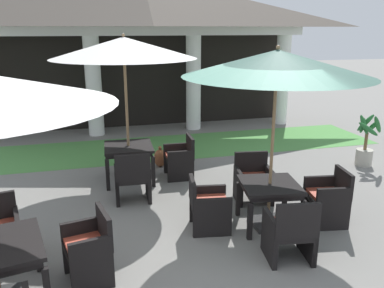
{
  "coord_description": "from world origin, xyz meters",
  "views": [
    {
      "loc": [
        -1.6,
        -4.51,
        3.0
      ],
      "look_at": [
        0.04,
        1.78,
        1.09
      ],
      "focal_mm": 37.08,
      "sensor_mm": 36.0,
      "label": 1
    }
  ],
  "objects_px": {
    "patio_chair_mid_right_east": "(180,158)",
    "patio_chair_mid_right_south": "(133,179)",
    "patio_chair_near_foreground_north": "(253,180)",
    "terracotta_urn": "(160,158)",
    "patio_umbrella_near_foreground": "(277,64)",
    "patio_chair_near_foreground_west": "(208,206)",
    "patio_chair_mid_left_east": "(90,248)",
    "patio_chair_near_foreground_south": "(290,232)",
    "patio_table_mid_right": "(129,150)",
    "patio_umbrella_mid_right": "(124,49)",
    "patio_chair_near_foreground_east": "(328,198)",
    "patio_table_near_foreground": "(270,190)",
    "potted_palm_right_edge": "(366,146)"
  },
  "relations": [
    {
      "from": "patio_table_mid_right",
      "to": "patio_umbrella_mid_right",
      "type": "bearing_deg",
      "value": -90.0
    },
    {
      "from": "patio_table_near_foreground",
      "to": "patio_chair_near_foreground_east",
      "type": "height_order",
      "value": "patio_chair_near_foreground_east"
    },
    {
      "from": "patio_chair_mid_right_east",
      "to": "patio_umbrella_near_foreground",
      "type": "bearing_deg",
      "value": -158.21
    },
    {
      "from": "patio_chair_near_foreground_east",
      "to": "terracotta_urn",
      "type": "distance_m",
      "value": 3.93
    },
    {
      "from": "patio_table_mid_right",
      "to": "patio_chair_mid_right_south",
      "type": "relative_size",
      "value": 1.05
    },
    {
      "from": "patio_chair_mid_right_east",
      "to": "patio_chair_mid_right_south",
      "type": "distance_m",
      "value": 1.49
    },
    {
      "from": "patio_umbrella_near_foreground",
      "to": "patio_chair_near_foreground_east",
      "type": "relative_size",
      "value": 3.15
    },
    {
      "from": "patio_chair_near_foreground_west",
      "to": "patio_table_mid_right",
      "type": "xyz_separation_m",
      "value": [
        -0.95,
        2.34,
        0.26
      ]
    },
    {
      "from": "patio_umbrella_mid_right",
      "to": "terracotta_urn",
      "type": "height_order",
      "value": "patio_umbrella_mid_right"
    },
    {
      "from": "terracotta_urn",
      "to": "patio_chair_near_foreground_south",
      "type": "bearing_deg",
      "value": -76.34
    },
    {
      "from": "patio_umbrella_near_foreground",
      "to": "patio_umbrella_mid_right",
      "type": "relative_size",
      "value": 0.95
    },
    {
      "from": "patio_chair_mid_right_east",
      "to": "terracotta_urn",
      "type": "xyz_separation_m",
      "value": [
        -0.3,
        0.73,
        -0.2
      ]
    },
    {
      "from": "patio_table_near_foreground",
      "to": "patio_chair_mid_right_east",
      "type": "distance_m",
      "value": 2.59
    },
    {
      "from": "patio_umbrella_near_foreground",
      "to": "patio_umbrella_mid_right",
      "type": "height_order",
      "value": "patio_umbrella_mid_right"
    },
    {
      "from": "patio_umbrella_mid_right",
      "to": "patio_chair_mid_right_east",
      "type": "relative_size",
      "value": 3.35
    },
    {
      "from": "patio_chair_mid_left_east",
      "to": "patio_umbrella_mid_right",
      "type": "relative_size",
      "value": 0.31
    },
    {
      "from": "patio_table_mid_right",
      "to": "patio_table_near_foreground",
      "type": "bearing_deg",
      "value": -52.55
    },
    {
      "from": "patio_chair_mid_right_south",
      "to": "patio_table_mid_right",
      "type": "bearing_deg",
      "value": 90.0
    },
    {
      "from": "patio_chair_near_foreground_north",
      "to": "potted_palm_right_edge",
      "type": "relative_size",
      "value": 0.69
    },
    {
      "from": "potted_palm_right_edge",
      "to": "patio_chair_mid_right_south",
      "type": "bearing_deg",
      "value": -173.1
    },
    {
      "from": "patio_umbrella_near_foreground",
      "to": "patio_chair_mid_right_south",
      "type": "height_order",
      "value": "patio_umbrella_near_foreground"
    },
    {
      "from": "patio_chair_near_foreground_south",
      "to": "patio_chair_mid_left_east",
      "type": "distance_m",
      "value": 2.58
    },
    {
      "from": "patio_table_near_foreground",
      "to": "patio_chair_near_foreground_north",
      "type": "bearing_deg",
      "value": 81.38
    },
    {
      "from": "patio_chair_mid_left_east",
      "to": "patio_chair_near_foreground_south",
      "type": "bearing_deg",
      "value": -107.04
    },
    {
      "from": "patio_table_near_foreground",
      "to": "patio_chair_mid_right_south",
      "type": "relative_size",
      "value": 1.05
    },
    {
      "from": "patio_chair_mid_right_east",
      "to": "patio_chair_mid_right_south",
      "type": "xyz_separation_m",
      "value": [
        -1.1,
        -1.01,
        0.03
      ]
    },
    {
      "from": "patio_chair_mid_right_south",
      "to": "potted_palm_right_edge",
      "type": "xyz_separation_m",
      "value": [
        5.28,
        0.64,
        0.03
      ]
    },
    {
      "from": "patio_umbrella_near_foreground",
      "to": "potted_palm_right_edge",
      "type": "height_order",
      "value": "patio_umbrella_near_foreground"
    },
    {
      "from": "patio_umbrella_mid_right",
      "to": "terracotta_urn",
      "type": "relative_size",
      "value": 6.09
    },
    {
      "from": "patio_chair_near_foreground_south",
      "to": "patio_chair_near_foreground_west",
      "type": "height_order",
      "value": "patio_chair_near_foreground_south"
    },
    {
      "from": "patio_umbrella_near_foreground",
      "to": "terracotta_urn",
      "type": "xyz_separation_m",
      "value": [
        -1.15,
        3.17,
        -2.3
      ]
    },
    {
      "from": "patio_chair_mid_left_east",
      "to": "patio_table_mid_right",
      "type": "bearing_deg",
      "value": -26.13
    },
    {
      "from": "patio_table_near_foreground",
      "to": "patio_table_mid_right",
      "type": "bearing_deg",
      "value": 127.45
    },
    {
      "from": "patio_umbrella_near_foreground",
      "to": "patio_chair_mid_right_east",
      "type": "bearing_deg",
      "value": 109.26
    },
    {
      "from": "patio_umbrella_mid_right",
      "to": "patio_chair_mid_right_south",
      "type": "xyz_separation_m",
      "value": [
        -0.05,
        -1.05,
        -2.19
      ]
    },
    {
      "from": "patio_table_near_foreground",
      "to": "patio_chair_near_foreground_west",
      "type": "height_order",
      "value": "patio_chair_near_foreground_west"
    },
    {
      "from": "patio_chair_near_foreground_south",
      "to": "patio_chair_near_foreground_west",
      "type": "xyz_separation_m",
      "value": [
        -0.81,
        1.1,
        -0.03
      ]
    },
    {
      "from": "patio_table_mid_right",
      "to": "patio_chair_near_foreground_north",
      "type": "bearing_deg",
      "value": -36.73
    },
    {
      "from": "patio_table_mid_right",
      "to": "patio_chair_mid_right_south",
      "type": "xyz_separation_m",
      "value": [
        -0.05,
        -1.05,
        -0.21
      ]
    },
    {
      "from": "patio_umbrella_near_foreground",
      "to": "patio_chair_near_foreground_west",
      "type": "height_order",
      "value": "patio_umbrella_near_foreground"
    },
    {
      "from": "patio_table_mid_right",
      "to": "potted_palm_right_edge",
      "type": "bearing_deg",
      "value": -4.52
    },
    {
      "from": "patio_umbrella_near_foreground",
      "to": "patio_table_mid_right",
      "type": "height_order",
      "value": "patio_umbrella_near_foreground"
    },
    {
      "from": "patio_table_near_foreground",
      "to": "terracotta_urn",
      "type": "height_order",
      "value": "patio_table_near_foreground"
    },
    {
      "from": "patio_chair_near_foreground_north",
      "to": "patio_chair_near_foreground_south",
      "type": "height_order",
      "value": "patio_chair_near_foreground_south"
    },
    {
      "from": "patio_umbrella_mid_right",
      "to": "patio_chair_mid_right_east",
      "type": "height_order",
      "value": "patio_umbrella_mid_right"
    },
    {
      "from": "patio_chair_near_foreground_north",
      "to": "patio_chair_mid_right_south",
      "type": "xyz_separation_m",
      "value": [
        -2.09,
        0.48,
        0.04
      ]
    },
    {
      "from": "patio_umbrella_mid_right",
      "to": "potted_palm_right_edge",
      "type": "bearing_deg",
      "value": -4.52
    },
    {
      "from": "patio_chair_mid_right_south",
      "to": "patio_chair_mid_right_east",
      "type": "bearing_deg",
      "value": 45.04
    },
    {
      "from": "patio_chair_mid_left_east",
      "to": "patio_chair_mid_right_east",
      "type": "bearing_deg",
      "value": -42.42
    },
    {
      "from": "patio_chair_near_foreground_north",
      "to": "terracotta_urn",
      "type": "height_order",
      "value": "patio_chair_near_foreground_north"
    }
  ]
}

